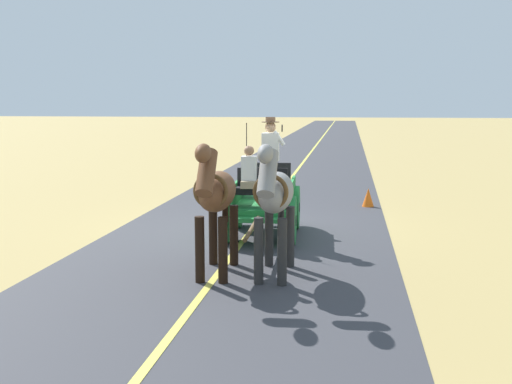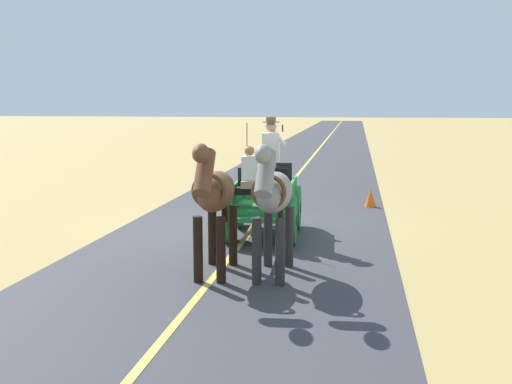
# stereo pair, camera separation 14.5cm
# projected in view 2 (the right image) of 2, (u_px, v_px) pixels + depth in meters

# --- Properties ---
(ground_plane) EXTENTS (200.00, 200.00, 0.00)m
(ground_plane) POSITION_uv_depth(u_px,v_px,m) (253.00, 229.00, 13.67)
(ground_plane) COLOR tan
(road_surface) EXTENTS (5.96, 160.00, 0.01)m
(road_surface) POSITION_uv_depth(u_px,v_px,m) (253.00, 229.00, 13.67)
(road_surface) COLOR #38383D
(road_surface) RESTS_ON ground
(road_centre_stripe) EXTENTS (0.12, 160.00, 0.00)m
(road_centre_stripe) POSITION_uv_depth(u_px,v_px,m) (253.00, 228.00, 13.67)
(road_centre_stripe) COLOR #DBCC4C
(road_centre_stripe) RESTS_ON road_surface
(horse_drawn_carriage) EXTENTS (1.49, 4.51, 2.50)m
(horse_drawn_carriage) POSITION_uv_depth(u_px,v_px,m) (265.00, 198.00, 12.82)
(horse_drawn_carriage) COLOR #1E7233
(horse_drawn_carriage) RESTS_ON ground
(horse_near_side) EXTENTS (0.59, 2.13, 2.21)m
(horse_near_side) POSITION_uv_depth(u_px,v_px,m) (273.00, 196.00, 9.72)
(horse_near_side) COLOR gray
(horse_near_side) RESTS_ON ground
(horse_off_side) EXTENTS (0.60, 2.13, 2.21)m
(horse_off_side) POSITION_uv_depth(u_px,v_px,m) (215.00, 195.00, 9.83)
(horse_off_side) COLOR brown
(horse_off_side) RESTS_ON ground
(traffic_cone) EXTENTS (0.32, 0.32, 0.50)m
(traffic_cone) POSITION_uv_depth(u_px,v_px,m) (371.00, 198.00, 16.50)
(traffic_cone) COLOR orange
(traffic_cone) RESTS_ON ground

